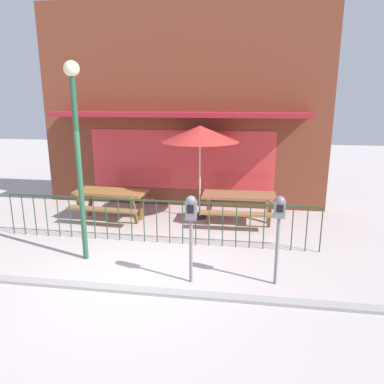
# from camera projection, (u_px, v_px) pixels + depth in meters

# --- Properties ---
(ground) EXTENTS (40.00, 40.00, 0.00)m
(ground) POSITION_uv_depth(u_px,v_px,m) (135.00, 276.00, 6.54)
(ground) COLOR #B6ABA8
(pub_storefront) EXTENTS (8.17, 1.45, 5.66)m
(pub_storefront) POSITION_uv_depth(u_px,v_px,m) (182.00, 108.00, 10.40)
(pub_storefront) COLOR #49260F
(pub_storefront) RESTS_ON ground
(patio_fence_front) EXTENTS (6.88, 0.04, 0.97)m
(patio_fence_front) POSITION_uv_depth(u_px,v_px,m) (157.00, 214.00, 7.92)
(patio_fence_front) COLOR #243F27
(patio_fence_front) RESTS_ON ground
(picnic_table_left) EXTENTS (1.89, 1.48, 0.79)m
(picnic_table_left) POSITION_uv_depth(u_px,v_px,m) (111.00, 197.00, 9.44)
(picnic_table_left) COLOR #905E30
(picnic_table_left) RESTS_ON ground
(picnic_table_right) EXTENTS (1.83, 1.40, 0.79)m
(picnic_table_right) POSITION_uv_depth(u_px,v_px,m) (239.00, 200.00, 9.12)
(picnic_table_right) COLOR brown
(picnic_table_right) RESTS_ON ground
(patio_umbrella) EXTENTS (1.96, 1.96, 2.41)m
(patio_umbrella) POSITION_uv_depth(u_px,v_px,m) (200.00, 134.00, 9.18)
(patio_umbrella) COLOR black
(patio_umbrella) RESTS_ON ground
(parking_meter_near) EXTENTS (0.18, 0.17, 1.54)m
(parking_meter_near) POSITION_uv_depth(u_px,v_px,m) (191.00, 216.00, 6.07)
(parking_meter_near) COLOR slate
(parking_meter_near) RESTS_ON ground
(parking_meter_far) EXTENTS (0.18, 0.17, 1.56)m
(parking_meter_far) POSITION_uv_depth(u_px,v_px,m) (279.00, 217.00, 5.99)
(parking_meter_far) COLOR slate
(parking_meter_far) RESTS_ON ground
(street_lamp) EXTENTS (0.28, 0.28, 3.72)m
(street_lamp) POSITION_uv_depth(u_px,v_px,m) (77.00, 134.00, 6.67)
(street_lamp) COLOR #245135
(street_lamp) RESTS_ON ground
(curb_edge) EXTENTS (11.43, 0.20, 0.11)m
(curb_edge) POSITION_uv_depth(u_px,v_px,m) (126.00, 291.00, 6.06)
(curb_edge) COLOR gray
(curb_edge) RESTS_ON ground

